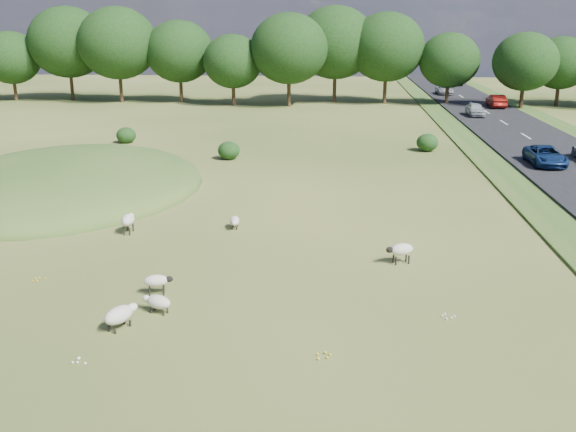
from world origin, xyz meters
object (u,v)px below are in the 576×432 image
object	(u,v)px
sheep_0	(120,315)
sheep_3	(128,220)
car_5	(475,109)
sheep_2	(401,250)
sheep_4	(235,221)
sheep_5	(158,302)
car_6	(496,101)
car_7	(444,90)
car_0	(545,156)
sheep_1	(157,281)
car_4	(456,81)

from	to	relation	value
sheep_0	sheep_3	size ratio (longest dim) A/B	1.07
car_5	sheep_3	bearing A→B (deg)	-120.11
sheep_2	sheep_3	bearing A→B (deg)	-34.62
sheep_4	car_5	distance (m)	43.77
sheep_5	car_6	bearing A→B (deg)	-92.19
car_7	sheep_4	bearing A→B (deg)	-107.03
car_0	sheep_3	bearing A→B (deg)	-145.50
sheep_4	sheep_0	bearing A→B (deg)	-15.55
sheep_0	sheep_4	world-z (taller)	sheep_0
car_6	sheep_0	bearing A→B (deg)	67.08
sheep_4	car_0	xyz separation A→B (m)	(18.74, 15.11, 0.51)
car_6	car_7	size ratio (longest dim) A/B	0.99
sheep_5	car_6	world-z (taller)	car_6
sheep_1	car_4	world-z (taller)	car_4
sheep_3	sheep_4	world-z (taller)	sheep_3
sheep_4	sheep_5	world-z (taller)	sheep_5
car_6	sheep_5	bearing A→B (deg)	67.38
car_4	car_6	size ratio (longest dim) A/B	1.00
sheep_2	sheep_1	bearing A→B (deg)	2.41
car_0	sheep_0	bearing A→B (deg)	-128.66
sheep_4	car_6	xyz separation A→B (m)	(22.54, 47.14, 0.60)
car_7	sheep_2	bearing A→B (deg)	-99.77
car_4	sheep_2	bearing A→B (deg)	79.26
car_0	car_7	size ratio (longest dim) A/B	1.01
sheep_3	sheep_5	xyz separation A→B (m)	(3.78, -8.39, -0.24)
sheep_5	car_6	xyz separation A→B (m)	(23.59, 56.62, 0.58)
sheep_0	sheep_1	distance (m)	2.78
sheep_0	sheep_2	distance (m)	11.53
sheep_1	car_0	size ratio (longest dim) A/B	0.24
sheep_2	car_0	size ratio (longest dim) A/B	0.27
sheep_1	car_7	bearing A→B (deg)	59.92
sheep_3	car_6	distance (m)	55.46
sheep_4	car_7	bearing A→B (deg)	157.56
sheep_2	sheep_5	bearing A→B (deg)	11.30
sheep_0	sheep_4	size ratio (longest dim) A/B	1.30
car_4	car_7	world-z (taller)	car_4
sheep_1	sheep_3	world-z (taller)	sheep_3
sheep_4	car_5	world-z (taller)	car_5
car_5	car_0	bearing A→B (deg)	-90.00
sheep_5	car_5	bearing A→B (deg)	-91.55
sheep_2	car_5	bearing A→B (deg)	-125.51
sheep_4	car_6	distance (m)	52.25
sheep_1	car_7	size ratio (longest dim) A/B	0.24
car_6	car_7	bearing A→B (deg)	-74.88
sheep_0	sheep_2	xyz separation A→B (m)	(9.42, 6.66, 0.12)
sheep_2	sheep_4	size ratio (longest dim) A/B	1.19
sheep_1	sheep_2	bearing A→B (deg)	9.70
sheep_4	sheep_3	bearing A→B (deg)	-82.64
car_4	sheep_5	bearing A→B (deg)	74.45
sheep_0	car_7	world-z (taller)	car_7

